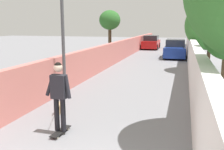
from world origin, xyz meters
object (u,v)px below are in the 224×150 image
object	(u,v)px
dog	(60,105)
tree_left_distant	(110,21)
tree_right_mid	(211,25)
person_skateboarder	(59,91)
skateboard	(61,131)
lamp_post	(62,11)
car_near	(175,49)
car_far	(151,43)

from	to	relation	value
dog	tree_left_distant	bearing A→B (deg)	10.05
tree_right_mid	person_skateboarder	size ratio (longest dim) A/B	2.34
person_skateboarder	dog	bearing A→B (deg)	27.09
skateboard	person_skateboarder	distance (m)	1.06
tree_left_distant	skateboard	bearing A→B (deg)	-168.33
lamp_post	car_near	bearing A→B (deg)	-14.48
tree_left_distant	lamp_post	world-z (taller)	lamp_post
tree_left_distant	car_near	size ratio (longest dim) A/B	0.94
dog	car_near	xyz separation A→B (m)	(15.32, -2.97, 0.44)
skateboard	person_skateboarder	xyz separation A→B (m)	(-0.00, -0.00, 1.06)
tree_right_mid	person_skateboarder	distance (m)	11.38
car_near	car_far	world-z (taller)	same
car_near	skateboard	bearing A→B (deg)	172.41
dog	car_far	size ratio (longest dim) A/B	0.43
lamp_post	person_skateboarder	world-z (taller)	lamp_post
person_skateboarder	car_far	size ratio (longest dim) A/B	0.44
tree_left_distant	person_skateboarder	bearing A→B (deg)	-168.33
dog	car_far	xyz separation A→B (m)	(22.78, -0.02, 0.44)
dog	car_near	size ratio (longest dim) A/B	0.41
lamp_post	dog	distance (m)	3.38
tree_right_mid	tree_left_distant	bearing A→B (deg)	52.18
tree_right_mid	lamp_post	bearing A→B (deg)	142.58
tree_right_mid	car_near	size ratio (longest dim) A/B	0.98
tree_right_mid	dog	size ratio (longest dim) A/B	2.40
lamp_post	car_far	distance (m)	21.36
lamp_post	tree_right_mid	bearing A→B (deg)	-37.42
lamp_post	skateboard	xyz separation A→B (m)	(-3.01, -1.32, -3.14)
car_near	person_skateboarder	bearing A→B (deg)	172.41
lamp_post	car_near	world-z (taller)	lamp_post
car_near	car_far	size ratio (longest dim) A/B	1.05
tree_left_distant	car_near	xyz separation A→B (m)	(0.35, -5.62, -2.35)
tree_left_distant	skateboard	size ratio (longest dim) A/B	4.92
person_skateboarder	dog	distance (m)	1.83
person_skateboarder	car_near	world-z (taller)	person_skateboarder
tree_left_distant	dog	bearing A→B (deg)	-169.95
tree_left_distant	skateboard	distance (m)	17.02
car_near	car_far	distance (m)	8.02
dog	lamp_post	bearing A→B (deg)	20.24
skateboard	tree_left_distant	bearing A→B (deg)	11.67
tree_right_mid	car_near	distance (m)	6.98
skateboard	person_skateboarder	bearing A→B (deg)	-165.96
tree_right_mid	car_near	world-z (taller)	tree_right_mid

